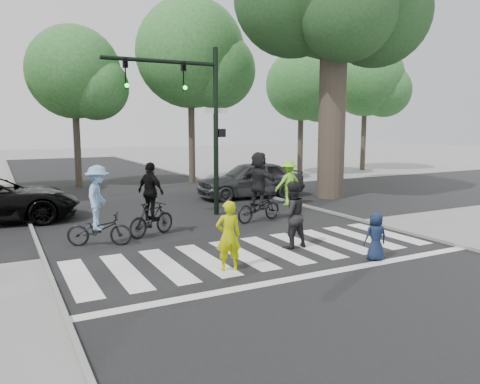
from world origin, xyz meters
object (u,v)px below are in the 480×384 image
object	(u,v)px
traffic_signal	(194,107)
cyclist_mid	(151,206)
pedestrian_woman	(228,236)
car_grey	(250,179)
cyclist_right	(259,191)
pedestrian_child	(376,237)
cyclist_left	(99,211)
pedestrian_adult	(291,215)

from	to	relation	value
traffic_signal	cyclist_mid	bearing A→B (deg)	-136.77
pedestrian_woman	car_grey	distance (m)	10.82
cyclist_right	cyclist_mid	bearing A→B (deg)	-175.03
pedestrian_child	car_grey	size ratio (longest dim) A/B	0.24
cyclist_left	car_grey	xyz separation A→B (m)	(7.83, 5.59, -0.13)
traffic_signal	pedestrian_adult	distance (m)	6.04
cyclist_right	car_grey	bearing A→B (deg)	64.09
pedestrian_child	cyclist_left	distance (m)	7.30
pedestrian_woman	pedestrian_adult	distance (m)	2.58
pedestrian_child	cyclist_mid	distance (m)	6.47
traffic_signal	pedestrian_adult	world-z (taller)	traffic_signal
traffic_signal	cyclist_right	distance (m)	3.72
pedestrian_woman	car_grey	world-z (taller)	car_grey
pedestrian_woman	cyclist_mid	world-z (taller)	cyclist_mid
pedestrian_child	cyclist_right	world-z (taller)	cyclist_right
cyclist_right	pedestrian_child	bearing A→B (deg)	-87.93
pedestrian_woman	cyclist_left	world-z (taller)	cyclist_left
cyclist_mid	pedestrian_adult	bearing A→B (deg)	-46.46
pedestrian_woman	pedestrian_adult	bearing A→B (deg)	-148.69
pedestrian_adult	car_grey	distance (m)	8.85
traffic_signal	cyclist_left	size ratio (longest dim) A/B	2.70
traffic_signal	car_grey	world-z (taller)	traffic_signal
cyclist_mid	cyclist_right	size ratio (longest dim) A/B	0.92
cyclist_mid	car_grey	distance (m)	8.07
car_grey	cyclist_left	bearing A→B (deg)	-49.94
pedestrian_child	car_grey	world-z (taller)	car_grey
pedestrian_woman	car_grey	xyz separation A→B (m)	(5.68, 9.21, 0.02)
cyclist_mid	car_grey	world-z (taller)	cyclist_mid
cyclist_left	cyclist_right	world-z (taller)	cyclist_right
pedestrian_woman	cyclist_mid	distance (m)	4.10
pedestrian_child	cyclist_right	size ratio (longest dim) A/B	0.50
cyclist_right	car_grey	world-z (taller)	cyclist_right
traffic_signal	cyclist_mid	world-z (taller)	traffic_signal
traffic_signal	pedestrian_child	world-z (taller)	traffic_signal
pedestrian_woman	car_grey	bearing A→B (deg)	-113.09
traffic_signal	pedestrian_child	bearing A→B (deg)	-75.84
cyclist_left	cyclist_right	bearing A→B (deg)	8.11
cyclist_left	cyclist_mid	distance (m)	1.67
car_grey	pedestrian_adult	bearing A→B (deg)	-17.38
car_grey	cyclist_right	bearing A→B (deg)	-21.39
pedestrian_adult	cyclist_right	bearing A→B (deg)	-105.73
pedestrian_woman	cyclist_right	size ratio (longest dim) A/B	0.67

